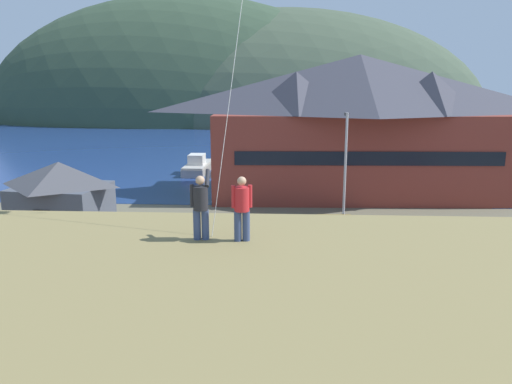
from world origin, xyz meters
name	(u,v)px	position (x,y,z in m)	size (l,w,h in m)	color
ground_plane	(274,300)	(0.00, 0.00, 0.00)	(600.00, 600.00, 0.00)	#66604C
parking_lot_pad	(276,261)	(0.00, 5.00, 0.05)	(40.00, 20.00, 0.10)	gray
bay_water	(280,144)	(0.00, 60.00, 0.01)	(360.00, 84.00, 0.03)	navy
far_hill_west_ridge	(184,121)	(-26.32, 112.73, 0.00)	(107.63, 52.45, 64.84)	#334733
far_hill_east_peak	(282,119)	(0.39, 120.97, 0.00)	(111.70, 73.23, 59.63)	#42513D
harbor_lodge	(358,121)	(6.99, 23.06, 6.53)	(26.83, 12.89, 12.25)	brown
storage_shed_near_lot	(61,199)	(-13.70, 8.61, 2.59)	(6.26, 5.42, 5.00)	#474C56
wharf_dock	(232,165)	(-5.59, 36.48, 0.35)	(3.20, 13.57, 0.70)	#70604C
moored_boat_wharfside	(198,166)	(-9.11, 33.01, 0.72)	(2.47, 7.39, 2.16)	#A8A399
moored_boat_outer_mooring	(261,163)	(-2.16, 35.79, 0.72)	(2.63, 6.91, 2.16)	silver
parked_car_mid_row_center	(174,237)	(-5.95, 5.97, 1.06)	(4.35, 2.36, 1.82)	slate
parked_car_front_row_end	(175,265)	(-4.94, 1.44, 1.06)	(4.35, 2.36, 1.82)	#9EA3A8
parked_car_back_row_right	(364,266)	(4.35, 1.69, 1.06)	(4.33, 2.31, 1.82)	#9EA3A8
parked_car_mid_row_near	(466,281)	(8.67, 0.11, 1.06)	(4.33, 2.32, 1.82)	#9EA3A8
parked_car_back_row_left	(337,231)	(3.64, 7.51, 1.06)	(4.23, 2.11, 1.82)	#B28923
parked_car_front_row_red	(419,236)	(8.39, 6.93, 1.06)	(4.36, 2.38, 1.82)	red
parking_light_pole	(345,166)	(4.39, 10.55, 4.59)	(0.24, 0.78, 7.88)	#ADADB2
person_kite_flyer	(201,205)	(-1.87, -8.68, 6.63)	(0.52, 0.68, 1.86)	#384770
person_companion	(242,207)	(-0.77, -8.75, 6.61)	(0.54, 0.40, 1.74)	#384770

